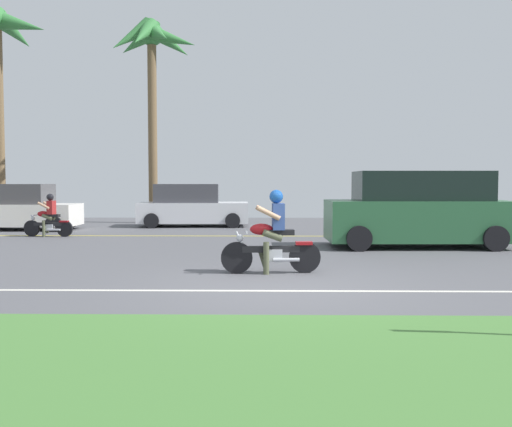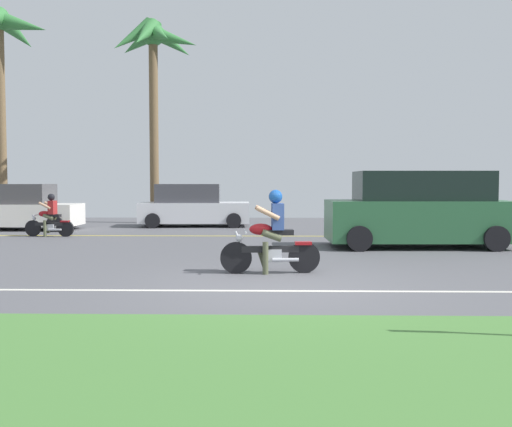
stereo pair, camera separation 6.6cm
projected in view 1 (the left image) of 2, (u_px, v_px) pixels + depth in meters
The scene contains 10 objects.
ground at pixel (279, 262), 12.33m from camera, with size 56.00×30.00×0.04m, color #545459.
grass_median at pixel (296, 366), 5.24m from camera, with size 56.00×3.80×0.06m, color #477A38.
lane_line_near at pixel (283, 291), 9.01m from camera, with size 50.40×0.12×0.01m, color silver.
lane_line_far at pixel (275, 236), 18.10m from camera, with size 50.40×0.12×0.01m, color yellow.
motorcyclist at pixel (272, 238), 10.73m from camera, with size 1.89×0.62×1.58m.
suv_nearby at pixel (419, 210), 15.03m from camera, with size 4.93×2.15×2.00m.
parked_car_0 at pixel (24, 209), 20.45m from camera, with size 3.69×1.96×1.64m.
parked_car_1 at pixel (192, 207), 22.08m from camera, with size 4.28×2.20×1.64m.
palm_tree_2 at pixel (152, 50), 23.53m from camera, with size 3.71×3.81×8.51m.
motorcyclist_distant at pixel (48, 218), 17.92m from camera, with size 1.61×0.53×1.35m.
Camera 1 is at (-0.28, -9.26, 1.73)m, focal length 40.07 mm.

